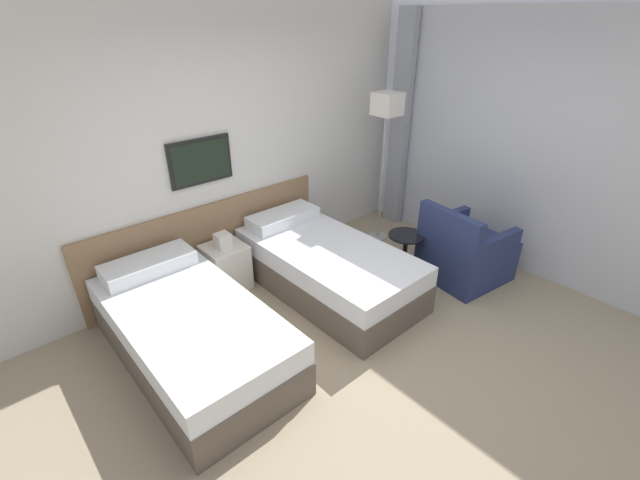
{
  "coord_description": "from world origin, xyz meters",
  "views": [
    {
      "loc": [
        -2.1,
        -1.61,
        2.56
      ],
      "look_at": [
        0.28,
        1.06,
        0.66
      ],
      "focal_mm": 24.0,
      "sensor_mm": 36.0,
      "label": 1
    }
  ],
  "objects_px": {
    "side_table": "(405,247)",
    "armchair": "(464,254)",
    "bed_near_door": "(191,331)",
    "floor_lamp": "(387,115)",
    "nightstand": "(226,266)",
    "bed_near_window": "(326,267)"
  },
  "relations": [
    {
      "from": "bed_near_door",
      "to": "nightstand",
      "type": "relative_size",
      "value": 3.11
    },
    {
      "from": "nightstand",
      "to": "side_table",
      "type": "xyz_separation_m",
      "value": [
        1.58,
        -1.07,
        0.08
      ]
    },
    {
      "from": "side_table",
      "to": "armchair",
      "type": "relative_size",
      "value": 0.54
    },
    {
      "from": "floor_lamp",
      "to": "armchair",
      "type": "relative_size",
      "value": 2.01
    },
    {
      "from": "bed_near_door",
      "to": "side_table",
      "type": "bearing_deg",
      "value": -8.5
    },
    {
      "from": "bed_near_door",
      "to": "bed_near_window",
      "type": "bearing_deg",
      "value": 0.0
    },
    {
      "from": "floor_lamp",
      "to": "nightstand",
      "type": "bearing_deg",
      "value": 171.73
    },
    {
      "from": "floor_lamp",
      "to": "armchair",
      "type": "bearing_deg",
      "value": -91.7
    },
    {
      "from": "bed_near_door",
      "to": "nightstand",
      "type": "xyz_separation_m",
      "value": [
        0.75,
        0.72,
        -0.01
      ]
    },
    {
      "from": "bed_near_door",
      "to": "armchair",
      "type": "relative_size",
      "value": 2.18
    },
    {
      "from": "nightstand",
      "to": "armchair",
      "type": "bearing_deg",
      "value": -37.35
    },
    {
      "from": "floor_lamp",
      "to": "armchair",
      "type": "distance_m",
      "value": 1.77
    },
    {
      "from": "bed_near_window",
      "to": "floor_lamp",
      "type": "bearing_deg",
      "value": 18.05
    },
    {
      "from": "armchair",
      "to": "side_table",
      "type": "bearing_deg",
      "value": 49.99
    },
    {
      "from": "nightstand",
      "to": "armchair",
      "type": "xyz_separation_m",
      "value": [
        2.01,
        -1.53,
        0.03
      ]
    },
    {
      "from": "side_table",
      "to": "floor_lamp",
      "type": "bearing_deg",
      "value": 59.13
    },
    {
      "from": "floor_lamp",
      "to": "side_table",
      "type": "xyz_separation_m",
      "value": [
        -0.46,
        -0.77,
        -1.22
      ]
    },
    {
      "from": "nightstand",
      "to": "bed_near_door",
      "type": "bearing_deg",
      "value": -136.37
    },
    {
      "from": "nightstand",
      "to": "bed_near_window",
      "type": "bearing_deg",
      "value": -43.63
    },
    {
      "from": "side_table",
      "to": "armchair",
      "type": "distance_m",
      "value": 0.63
    },
    {
      "from": "nightstand",
      "to": "side_table",
      "type": "bearing_deg",
      "value": -33.98
    },
    {
      "from": "nightstand",
      "to": "floor_lamp",
      "type": "bearing_deg",
      "value": -8.27
    }
  ]
}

